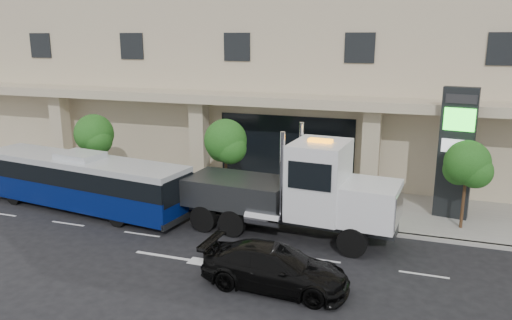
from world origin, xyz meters
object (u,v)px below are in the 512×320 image
Objects in this scene: city_bus at (82,181)px; tow_truck at (297,193)px; signage_pylon at (456,153)px; black_sedan at (275,267)px.

city_bus is 11.12m from tow_truck.
signage_pylon is (6.48, 4.38, 1.30)m from tow_truck.
black_sedan is (11.54, -4.61, -0.76)m from city_bus.
city_bus is 2.30× the size of black_sedan.
black_sedan is at bearing -80.41° from tow_truck.
city_bus reaches higher than black_sedan.
signage_pylon reaches higher than black_sedan.
tow_truck is at bearing 8.60° from city_bus.
tow_truck is (11.11, 0.17, 0.49)m from city_bus.
city_bus is 12.45m from black_sedan.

